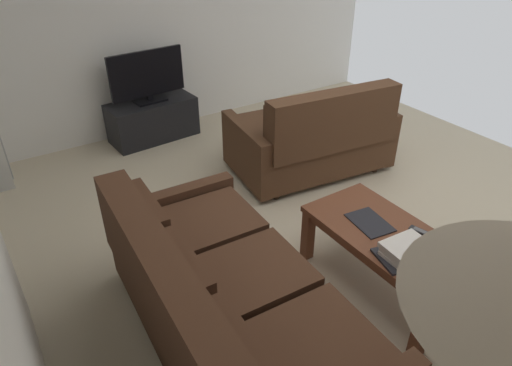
{
  "coord_description": "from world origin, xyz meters",
  "views": [
    {
      "loc": [
        -1.87,
        2.16,
        2.18
      ],
      "look_at": [
        0.15,
        0.85,
        0.7
      ],
      "focal_mm": 31.76,
      "sensor_mm": 36.0,
      "label": 1
    }
  ],
  "objects_px": {
    "sofa_main": "(223,304)",
    "tv_stand": "(153,120)",
    "loose_magazine": "(370,223)",
    "loveseat_near": "(314,136)",
    "tv_remote": "(422,232)",
    "book_stack": "(405,251)",
    "flat_tv": "(147,76)",
    "coffee_table": "(387,242)"
  },
  "relations": [
    {
      "from": "coffee_table",
      "to": "tv_remote",
      "type": "xyz_separation_m",
      "value": [
        -0.11,
        -0.17,
        0.08
      ]
    },
    {
      "from": "sofa_main",
      "to": "loveseat_near",
      "type": "distance_m",
      "value": 2.16
    },
    {
      "from": "coffee_table",
      "to": "loose_magazine",
      "type": "distance_m",
      "value": 0.16
    },
    {
      "from": "tv_stand",
      "to": "loose_magazine",
      "type": "xyz_separation_m",
      "value": [
        -2.81,
        -0.37,
        0.23
      ]
    },
    {
      "from": "loose_magazine",
      "to": "sofa_main",
      "type": "bearing_deg",
      "value": 8.65
    },
    {
      "from": "tv_stand",
      "to": "flat_tv",
      "type": "relative_size",
      "value": 1.17
    },
    {
      "from": "book_stack",
      "to": "tv_remote",
      "type": "height_order",
      "value": "book_stack"
    },
    {
      "from": "coffee_table",
      "to": "tv_stand",
      "type": "xyz_separation_m",
      "value": [
        2.95,
        0.39,
        -0.15
      ]
    },
    {
      "from": "flat_tv",
      "to": "tv_stand",
      "type": "bearing_deg",
      "value": 11.23
    },
    {
      "from": "tv_stand",
      "to": "tv_remote",
      "type": "relative_size",
      "value": 5.65
    },
    {
      "from": "tv_remote",
      "to": "coffee_table",
      "type": "bearing_deg",
      "value": 56.2
    },
    {
      "from": "loveseat_near",
      "to": "flat_tv",
      "type": "height_order",
      "value": "flat_tv"
    },
    {
      "from": "tv_stand",
      "to": "loose_magazine",
      "type": "relative_size",
      "value": 3.24
    },
    {
      "from": "loveseat_near",
      "to": "loose_magazine",
      "type": "relative_size",
      "value": 5.24
    },
    {
      "from": "sofa_main",
      "to": "tv_stand",
      "type": "xyz_separation_m",
      "value": [
        2.83,
        -0.73,
        -0.14
      ]
    },
    {
      "from": "book_stack",
      "to": "sofa_main",
      "type": "bearing_deg",
      "value": 72.3
    },
    {
      "from": "coffee_table",
      "to": "book_stack",
      "type": "distance_m",
      "value": 0.25
    },
    {
      "from": "sofa_main",
      "to": "loose_magazine",
      "type": "distance_m",
      "value": 1.1
    },
    {
      "from": "tv_stand",
      "to": "tv_remote",
      "type": "xyz_separation_m",
      "value": [
        -3.07,
        -0.56,
        0.23
      ]
    },
    {
      "from": "coffee_table",
      "to": "tv_stand",
      "type": "bearing_deg",
      "value": 7.61
    },
    {
      "from": "book_stack",
      "to": "loose_magazine",
      "type": "relative_size",
      "value": 1.19
    },
    {
      "from": "coffee_table",
      "to": "book_stack",
      "type": "relative_size",
      "value": 3.15
    },
    {
      "from": "coffee_table",
      "to": "tv_remote",
      "type": "distance_m",
      "value": 0.22
    },
    {
      "from": "loveseat_near",
      "to": "flat_tv",
      "type": "relative_size",
      "value": 1.9
    },
    {
      "from": "coffee_table",
      "to": "sofa_main",
      "type": "bearing_deg",
      "value": 83.59
    },
    {
      "from": "sofa_main",
      "to": "book_stack",
      "type": "bearing_deg",
      "value": -107.7
    },
    {
      "from": "tv_stand",
      "to": "book_stack",
      "type": "bearing_deg",
      "value": -174.58
    },
    {
      "from": "coffee_table",
      "to": "tv_remote",
      "type": "bearing_deg",
      "value": -123.8
    },
    {
      "from": "tv_stand",
      "to": "loose_magazine",
      "type": "height_order",
      "value": "loose_magazine"
    },
    {
      "from": "tv_remote",
      "to": "sofa_main",
      "type": "bearing_deg",
      "value": 79.54
    },
    {
      "from": "loveseat_near",
      "to": "tv_remote",
      "type": "xyz_separation_m",
      "value": [
        -1.56,
        0.42,
        0.08
      ]
    },
    {
      "from": "coffee_table",
      "to": "loveseat_near",
      "type": "bearing_deg",
      "value": -22.08
    },
    {
      "from": "tv_stand",
      "to": "flat_tv",
      "type": "bearing_deg",
      "value": -168.77
    },
    {
      "from": "loose_magazine",
      "to": "loveseat_near",
      "type": "bearing_deg",
      "value": -107.41
    },
    {
      "from": "tv_remote",
      "to": "flat_tv",
      "type": "bearing_deg",
      "value": 10.39
    },
    {
      "from": "book_stack",
      "to": "tv_stand",
      "type": "bearing_deg",
      "value": 5.42
    },
    {
      "from": "flat_tv",
      "to": "loose_magazine",
      "type": "relative_size",
      "value": 2.76
    },
    {
      "from": "sofa_main",
      "to": "tv_remote",
      "type": "xyz_separation_m",
      "value": [
        -0.24,
        -1.29,
        0.09
      ]
    },
    {
      "from": "tv_stand",
      "to": "book_stack",
      "type": "distance_m",
      "value": 3.18
    },
    {
      "from": "loveseat_near",
      "to": "tv_stand",
      "type": "xyz_separation_m",
      "value": [
        1.5,
        0.98,
        -0.15
      ]
    },
    {
      "from": "tv_remote",
      "to": "tv_stand",
      "type": "bearing_deg",
      "value": 10.39
    },
    {
      "from": "tv_stand",
      "to": "flat_tv",
      "type": "xyz_separation_m",
      "value": [
        -0.0,
        -0.0,
        0.49
      ]
    }
  ]
}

